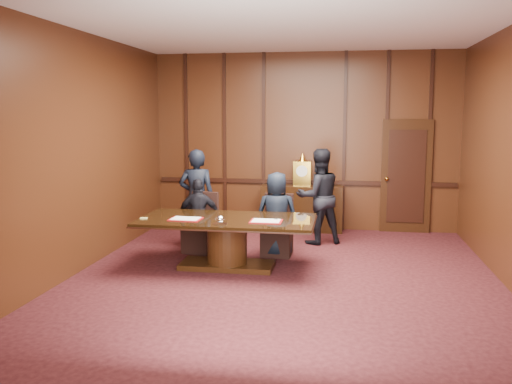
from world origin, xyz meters
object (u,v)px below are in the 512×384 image
conference_table (227,235)px  witness_right (319,196)px  signatory_left (199,216)px  sideboard (302,206)px  witness_left (197,198)px  signatory_right (277,214)px

conference_table → witness_right: (1.28, 1.79, 0.34)m
signatory_left → sideboard: bearing=-136.8°
sideboard → signatory_left: sideboard is taller
sideboard → witness_left: (-1.71, -1.57, 0.37)m
signatory_left → signatory_right: signatory_right is taller
witness_right → signatory_right: bearing=33.3°
conference_table → signatory_left: bearing=129.1°
conference_table → witness_left: size_ratio=1.54×
signatory_left → witness_left: witness_left is taller
witness_left → witness_right: (2.08, 0.56, -0.00)m
witness_left → conference_table: bearing=115.3°
conference_table → witness_left: 1.51m
signatory_left → witness_left: 0.52m
conference_table → witness_right: size_ratio=1.54×
conference_table → witness_right: witness_right is taller
witness_right → signatory_left: bearing=2.7°
witness_left → signatory_left: bearing=101.8°
sideboard → conference_table: sideboard is taller
conference_table → witness_left: bearing=123.1°
signatory_left → witness_right: 2.18m
conference_table → signatory_right: size_ratio=1.89×
sideboard → signatory_right: bearing=-97.1°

